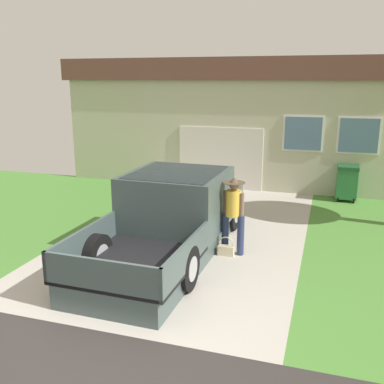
# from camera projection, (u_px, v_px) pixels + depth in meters

# --- Properties ---
(pickup_truck) EXTENTS (2.18, 5.32, 1.64)m
(pickup_truck) POSITION_uv_depth(u_px,v_px,m) (174.00, 215.00, 9.31)
(pickup_truck) COLOR #40504F
(pickup_truck) RESTS_ON ground
(person_with_hat) EXTENTS (0.49, 0.46, 1.62)m
(person_with_hat) POSITION_uv_depth(u_px,v_px,m) (233.00, 211.00, 8.98)
(person_with_hat) COLOR navy
(person_with_hat) RESTS_ON ground
(handbag) EXTENTS (0.33, 0.14, 0.41)m
(handbag) POSITION_uv_depth(u_px,v_px,m) (226.00, 249.00, 9.05)
(handbag) COLOR beige
(handbag) RESTS_ON ground
(house_with_garage) EXTENTS (11.36, 6.86, 4.19)m
(house_with_garage) POSITION_uv_depth(u_px,v_px,m) (240.00, 116.00, 17.15)
(house_with_garage) COLOR #B7B79A
(house_with_garage) RESTS_ON ground
(wheeled_trash_bin) EXTENTS (0.60, 0.72, 1.06)m
(wheeled_trash_bin) POSITION_uv_depth(u_px,v_px,m) (347.00, 181.00, 13.03)
(wheeled_trash_bin) COLOR #286B38
(wheeled_trash_bin) RESTS_ON ground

